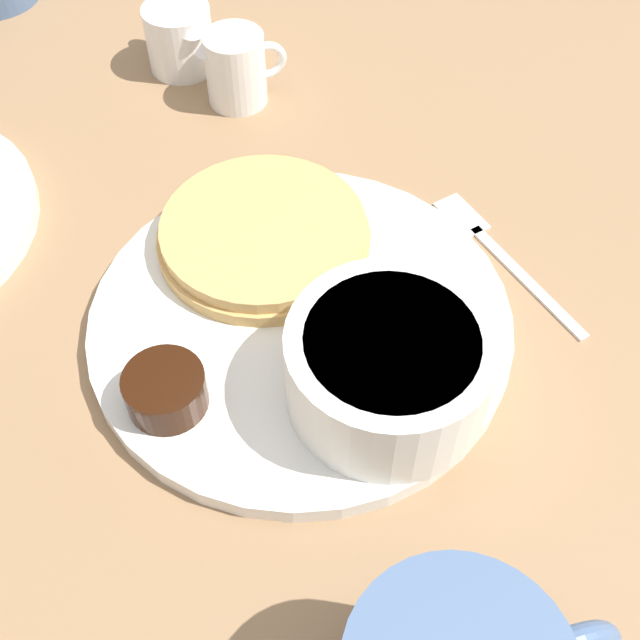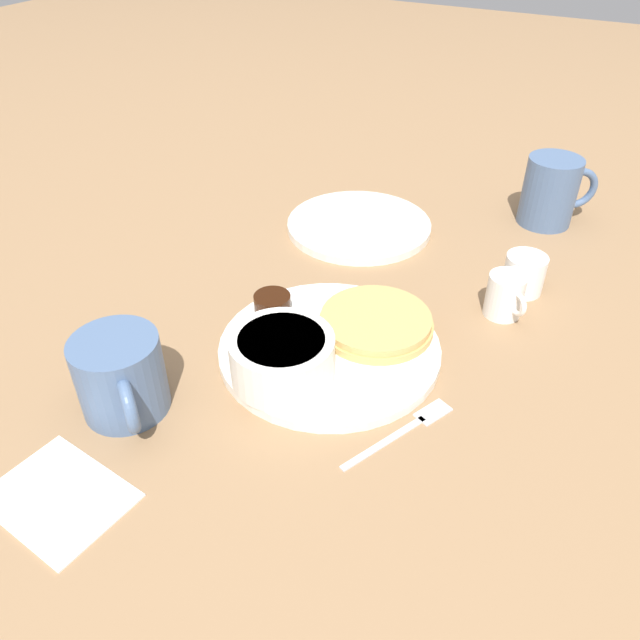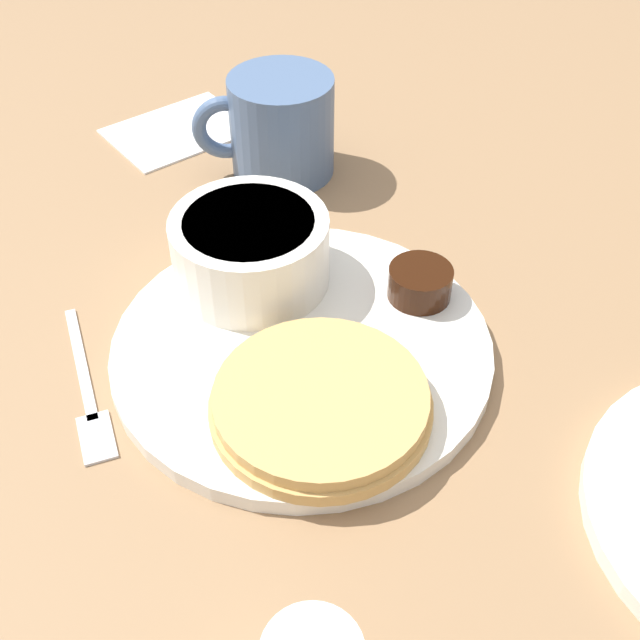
{
  "view_description": "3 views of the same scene",
  "coord_description": "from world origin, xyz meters",
  "px_view_note": "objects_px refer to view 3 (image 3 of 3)",
  "views": [
    {
      "loc": [
        0.23,
        0.18,
        0.39
      ],
      "look_at": [
        0.0,
        0.02,
        0.02
      ],
      "focal_mm": 45.0,
      "sensor_mm": 36.0,
      "label": 1
    },
    {
      "loc": [
        -0.25,
        0.49,
        0.46
      ],
      "look_at": [
        0.01,
        0.01,
        0.05
      ],
      "focal_mm": 35.0,
      "sensor_mm": 36.0,
      "label": 2
    },
    {
      "loc": [
        -0.25,
        -0.28,
        0.38
      ],
      "look_at": [
        0.01,
        -0.01,
        0.04
      ],
      "focal_mm": 45.0,
      "sensor_mm": 36.0,
      "label": 3
    }
  ],
  "objects_px": {
    "bowl": "(250,248)",
    "coffee_mug": "(279,126)",
    "plate": "(302,348)",
    "fork": "(88,397)"
  },
  "relations": [
    {
      "from": "bowl",
      "to": "coffee_mug",
      "type": "height_order",
      "value": "coffee_mug"
    },
    {
      "from": "bowl",
      "to": "coffee_mug",
      "type": "xyz_separation_m",
      "value": [
        0.12,
        0.11,
        0.0
      ]
    },
    {
      "from": "bowl",
      "to": "plate",
      "type": "bearing_deg",
      "value": -104.88
    },
    {
      "from": "bowl",
      "to": "fork",
      "type": "distance_m",
      "value": 0.15
    },
    {
      "from": "fork",
      "to": "plate",
      "type": "bearing_deg",
      "value": -27.94
    },
    {
      "from": "bowl",
      "to": "coffee_mug",
      "type": "relative_size",
      "value": 1.03
    },
    {
      "from": "plate",
      "to": "fork",
      "type": "distance_m",
      "value": 0.14
    },
    {
      "from": "plate",
      "to": "bowl",
      "type": "height_order",
      "value": "bowl"
    },
    {
      "from": "plate",
      "to": "fork",
      "type": "bearing_deg",
      "value": 152.06
    },
    {
      "from": "bowl",
      "to": "fork",
      "type": "height_order",
      "value": "bowl"
    }
  ]
}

